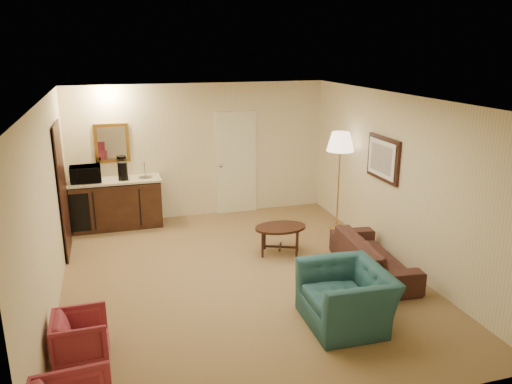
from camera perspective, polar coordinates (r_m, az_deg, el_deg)
The scene contains 11 objects.
ground at distance 7.43m, azimuth -1.78°, elevation -9.77°, with size 6.00×6.00×0.00m, color olive.
room_walls at distance 7.56m, azimuth -4.10°, elevation 4.45°, with size 5.02×6.01×2.61m.
wetbar_cabinet at distance 9.60m, azimuth -15.61°, elevation -1.27°, with size 1.64×0.58×0.92m, color #361F11.
sofa at distance 7.66m, azimuth 13.27°, elevation -6.46°, with size 1.83×0.54×0.72m, color black.
teal_armchair at distance 6.22m, azimuth 10.33°, elevation -10.71°, with size 1.09×0.70×0.95m, color #204952.
rose_chair_near at distance 5.89m, azimuth -19.41°, elevation -15.12°, with size 0.57×0.53×0.58m, color maroon.
coffee_table at distance 8.14m, azimuth 2.80°, elevation -5.52°, with size 0.84×0.57×0.48m, color black.
floor_lamp at distance 9.07m, azimuth 9.42°, elevation 1.11°, with size 0.49×0.49×1.83m, color #B6863C.
waste_bin at distance 9.66m, azimuth -11.60°, elevation -2.88°, with size 0.23×0.23×0.28m, color black.
microwave at distance 9.42m, azimuth -18.94°, elevation 2.15°, with size 0.53×0.29×0.36m, color black.
coffee_maker at distance 9.38m, azimuth -14.98°, elevation 2.33°, with size 0.17×0.17×0.33m, color black.
Camera 1 is at (-1.67, -6.45, 3.29)m, focal length 35.00 mm.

